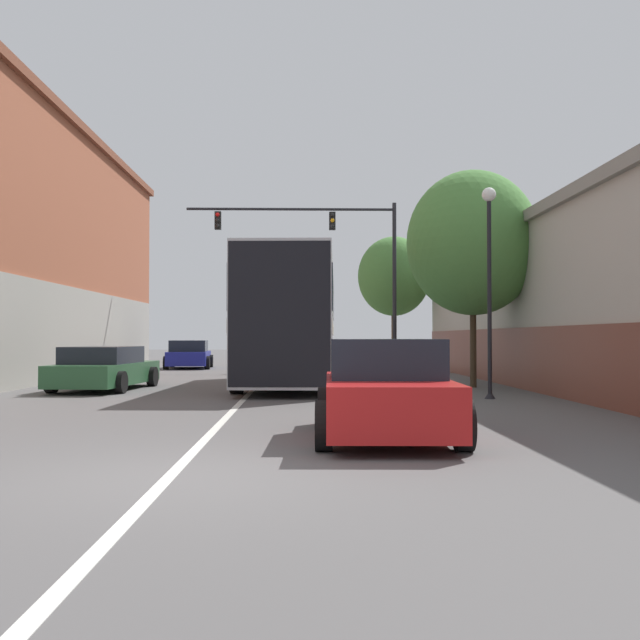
# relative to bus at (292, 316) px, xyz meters

# --- Properties ---
(ground_plane) EXTENTS (160.00, 160.00, 0.00)m
(ground_plane) POSITION_rel_bus_xyz_m (-1.05, -14.55, -2.08)
(ground_plane) COLOR #565454
(lane_center_line) EXTENTS (0.14, 41.50, 0.01)m
(lane_center_line) POSITION_rel_bus_xyz_m (-1.05, 0.20, -2.08)
(lane_center_line) COLOR silver
(lane_center_line) RESTS_ON ground_plane
(bus) EXTENTS (3.08, 10.43, 3.72)m
(bus) POSITION_rel_bus_xyz_m (0.00, 0.00, 0.00)
(bus) COLOR #B7B7BC
(bus) RESTS_ON ground_plane
(hatchback_foreground) EXTENTS (2.09, 4.01, 1.41)m
(hatchback_foreground) POSITION_rel_bus_xyz_m (1.51, -11.53, -1.41)
(hatchback_foreground) COLOR red
(hatchback_foreground) RESTS_ON ground_plane
(parked_car_left_near) EXTENTS (2.23, 3.99, 1.30)m
(parked_car_left_near) POSITION_rel_bus_xyz_m (-4.96, 12.47, -1.46)
(parked_car_left_near) COLOR navy
(parked_car_left_near) RESTS_ON ground_plane
(parked_car_left_mid) EXTENTS (2.31, 4.70, 1.19)m
(parked_car_left_mid) POSITION_rel_bus_xyz_m (-5.13, -1.60, -1.51)
(parked_car_left_mid) COLOR #285633
(parked_car_left_mid) RESTS_ON ground_plane
(traffic_signal_gantry) EXTENTS (9.35, 0.36, 7.45)m
(traffic_signal_gantry) POSITION_rel_bus_xyz_m (1.73, 10.94, 3.33)
(traffic_signal_gantry) COLOR black
(traffic_signal_gantry) RESTS_ON ground_plane
(street_lamp) EXTENTS (0.33, 0.33, 4.96)m
(street_lamp) POSITION_rel_bus_xyz_m (4.69, -4.84, 0.88)
(street_lamp) COLOR black
(street_lamp) RESTS_ON ground_plane
(street_tree_near) EXTENTS (3.81, 3.42, 6.26)m
(street_tree_near) POSITION_rel_bus_xyz_m (5.21, -0.87, 2.08)
(street_tree_near) COLOR #3D2D1E
(street_tree_near) RESTS_ON ground_plane
(street_tree_far) EXTENTS (3.43, 3.08, 6.22)m
(street_tree_far) POSITION_rel_bus_xyz_m (4.63, 13.07, 2.24)
(street_tree_far) COLOR #4C3823
(street_tree_far) RESTS_ON ground_plane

